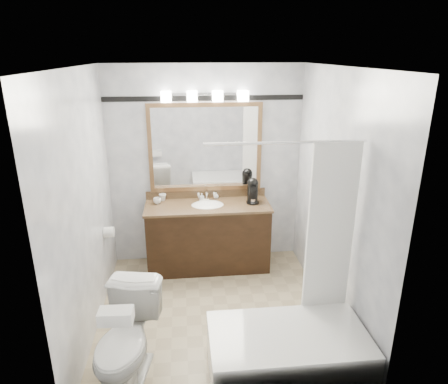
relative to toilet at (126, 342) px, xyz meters
The scene contains 15 objects.
room 1.42m from the toilet, 46.75° to the left, with size 2.42×2.62×2.52m.
vanity 2.02m from the toilet, 66.99° to the left, with size 1.53×0.58×0.97m.
mirror 2.51m from the toilet, 69.62° to the left, with size 1.40×0.04×1.10m.
vanity_light_bar 2.80m from the toilet, 69.12° to the left, with size 1.02×0.14×0.12m.
accent_stripe 2.83m from the toilet, 69.71° to the left, with size 2.40×0.01×0.06m, color black.
bathtub 1.35m from the toilet, ahead, with size 1.30×0.75×1.96m.
tp_roll 1.57m from the toilet, 103.19° to the left, with size 0.12×0.12×0.11m, color white.
toilet is the anchor object (origin of this frame).
tissue_box 0.54m from the toilet, 90.00° to the right, with size 0.24×0.13×0.10m, color white.
coffee_maker 2.40m from the toilet, 54.49° to the left, with size 0.16×0.20×0.31m.
cup_left 2.02m from the toilet, 84.92° to the left, with size 0.10×0.10×0.08m, color white.
cup_right 2.13m from the toilet, 83.48° to the left, with size 0.09×0.09×0.08m, color white.
soap_bottle_a 2.17m from the toilet, 69.98° to the left, with size 0.05×0.05×0.10m, color white.
soap_bottle_b 2.30m from the toilet, 66.14° to the left, with size 0.06×0.06×0.08m, color white.
soap_bar 2.17m from the toilet, 68.73° to the left, with size 0.08×0.05×0.03m, color beige.
Camera 1 is at (-0.28, -3.54, 2.62)m, focal length 32.00 mm.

